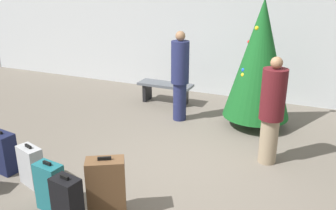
# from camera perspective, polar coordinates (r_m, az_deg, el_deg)

# --- Properties ---
(ground_plane) EXTENTS (16.00, 16.00, 0.00)m
(ground_plane) POSITION_cam_1_polar(r_m,az_deg,el_deg) (5.80, 2.80, -9.58)
(ground_plane) COLOR #665E54
(back_wall) EXTENTS (16.00, 0.20, 3.40)m
(back_wall) POSITION_cam_1_polar(r_m,az_deg,el_deg) (8.82, 12.12, 11.90)
(back_wall) COLOR #B7BCC1
(back_wall) RESTS_ON ground_plane
(holiday_tree) EXTENTS (1.29, 1.29, 2.62)m
(holiday_tree) POSITION_cam_1_polar(r_m,az_deg,el_deg) (7.06, 14.40, 7.04)
(holiday_tree) COLOR #4C3319
(holiday_tree) RESTS_ON ground_plane
(waiting_bench) EXTENTS (1.29, 0.44, 0.48)m
(waiting_bench) POSITION_cam_1_polar(r_m,az_deg,el_deg) (8.45, -0.42, 2.64)
(waiting_bench) COLOR #4C5159
(waiting_bench) RESTS_ON ground_plane
(traveller_0) EXTENTS (0.52, 0.52, 1.85)m
(traveller_0) POSITION_cam_1_polar(r_m,az_deg,el_deg) (7.27, 1.92, 4.87)
(traveller_0) COLOR #1E234C
(traveller_0) RESTS_ON ground_plane
(traveller_1) EXTENTS (0.49, 0.49, 1.73)m
(traveller_1) POSITION_cam_1_polar(r_m,az_deg,el_deg) (5.76, 16.19, -0.66)
(traveller_1) COLOR gray
(traveller_1) RESTS_ON ground_plane
(suitcase_0) EXTENTS (0.50, 0.30, 0.67)m
(suitcase_0) POSITION_cam_1_polar(r_m,az_deg,el_deg) (6.06, -24.93, -6.81)
(suitcase_0) COLOR #141938
(suitcase_0) RESTS_ON ground_plane
(suitcase_3) EXTENTS (0.35, 0.26, 0.81)m
(suitcase_3) POSITION_cam_1_polar(r_m,az_deg,el_deg) (4.33, -15.63, -15.61)
(suitcase_3) COLOR black
(suitcase_3) RESTS_ON ground_plane
(suitcase_6) EXTENTS (0.39, 0.25, 0.68)m
(suitcase_6) POSITION_cam_1_polar(r_m,az_deg,el_deg) (4.90, -18.26, -12.27)
(suitcase_6) COLOR #19606B
(suitcase_6) RESTS_ON ground_plane
(suitcase_7) EXTENTS (0.53, 0.45, 0.82)m
(suitcase_7) POSITION_cam_1_polar(r_m,az_deg,el_deg) (4.59, -9.78, -12.87)
(suitcase_7) COLOR brown
(suitcase_7) RESTS_ON ground_plane
(suitcase_8) EXTENTS (0.43, 0.31, 0.63)m
(suitcase_8) POSITION_cam_1_polar(r_m,az_deg,el_deg) (5.53, -20.97, -9.05)
(suitcase_8) COLOR #9EA0A5
(suitcase_8) RESTS_ON ground_plane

